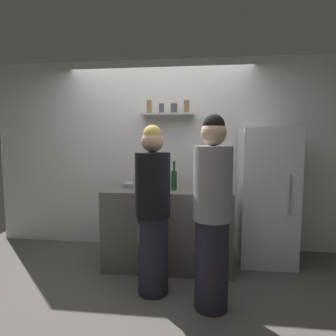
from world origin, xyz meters
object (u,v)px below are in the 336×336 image
at_px(wine_bottle_green_glass, 174,180).
at_px(utensil_holder, 197,187).
at_px(refrigerator, 266,196).
at_px(person_blonde, 153,212).
at_px(person_grey_hoodie, 212,214).
at_px(baking_pan, 139,185).
at_px(wine_bottle_amber_glass, 215,180).
at_px(wine_bottle_pale_glass, 168,179).
at_px(water_bottle_plastic, 137,181).

bearing_deg(wine_bottle_green_glass, utensil_holder, -26.39).
relative_size(refrigerator, wine_bottle_green_glass, 4.93).
distance_m(utensil_holder, person_blonde, 0.62).
bearing_deg(wine_bottle_green_glass, person_grey_hoodie, -61.20).
bearing_deg(person_grey_hoodie, refrigerator, 146.31).
height_order(baking_pan, wine_bottle_amber_glass, wine_bottle_amber_glass).
bearing_deg(person_blonde, wine_bottle_amber_glass, 99.56).
relative_size(wine_bottle_pale_glass, person_grey_hoodie, 0.18).
height_order(utensil_holder, person_blonde, person_blonde).
relative_size(water_bottle_plastic, person_grey_hoodie, 0.14).
bearing_deg(utensil_holder, person_blonde, -134.81).
bearing_deg(wine_bottle_amber_glass, person_grey_hoodie, -94.07).
distance_m(refrigerator, baking_pan, 1.58).
distance_m(refrigerator, person_grey_hoodie, 1.31).
distance_m(wine_bottle_green_glass, person_blonde, 0.62).
bearing_deg(person_blonde, refrigerator, 93.83).
xyz_separation_m(baking_pan, utensil_holder, (0.72, -0.31, 0.04)).
xyz_separation_m(wine_bottle_amber_glass, person_blonde, (-0.62, -0.55, -0.24)).
xyz_separation_m(baking_pan, water_bottle_plastic, (0.04, -0.27, 0.08)).
xyz_separation_m(wine_bottle_pale_glass, wine_bottle_amber_glass, (0.55, -0.14, 0.01)).
distance_m(wine_bottle_pale_glass, water_bottle_plastic, 0.40).
xyz_separation_m(utensil_holder, person_blonde, (-0.42, -0.42, -0.18)).
bearing_deg(person_grey_hoodie, wine_bottle_pale_glass, -152.41).
bearing_deg(wine_bottle_pale_glass, person_blonde, -95.93).
xyz_separation_m(utensil_holder, person_grey_hoodie, (0.15, -0.62, -0.14)).
xyz_separation_m(utensil_holder, wine_bottle_amber_glass, (0.20, 0.13, 0.06)).
bearing_deg(wine_bottle_pale_glass, refrigerator, 10.65).
height_order(wine_bottle_green_glass, wine_bottle_pale_glass, wine_bottle_green_glass).
relative_size(baking_pan, person_blonde, 0.21).
bearing_deg(wine_bottle_green_glass, person_blonde, -105.53).
height_order(refrigerator, baking_pan, refrigerator).
distance_m(wine_bottle_pale_glass, wine_bottle_amber_glass, 0.56).
bearing_deg(wine_bottle_amber_glass, wine_bottle_pale_glass, 165.46).
bearing_deg(person_grey_hoodie, utensil_holder, -168.20).
bearing_deg(baking_pan, person_grey_hoodie, -47.05).
bearing_deg(person_blonde, utensil_holder, 103.09).
height_order(baking_pan, wine_bottle_pale_glass, wine_bottle_pale_glass).
distance_m(wine_bottle_amber_glass, person_grey_hoodie, 0.77).
xyz_separation_m(utensil_holder, wine_bottle_pale_glass, (-0.35, 0.27, 0.05)).
distance_m(utensil_holder, wine_bottle_amber_glass, 0.24).
relative_size(refrigerator, water_bottle_plastic, 6.77).
relative_size(utensil_holder, person_grey_hoodie, 0.13).
height_order(wine_bottle_green_glass, wine_bottle_amber_glass, wine_bottle_green_glass).
relative_size(baking_pan, water_bottle_plastic, 1.39).
bearing_deg(refrigerator, wine_bottle_green_glass, -161.94).
bearing_deg(water_bottle_plastic, utensil_holder, -3.93).
bearing_deg(baking_pan, utensil_holder, -23.52).
height_order(utensil_holder, water_bottle_plastic, water_bottle_plastic).
bearing_deg(wine_bottle_amber_glass, utensil_holder, -147.25).
relative_size(wine_bottle_green_glass, wine_bottle_amber_glass, 1.04).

